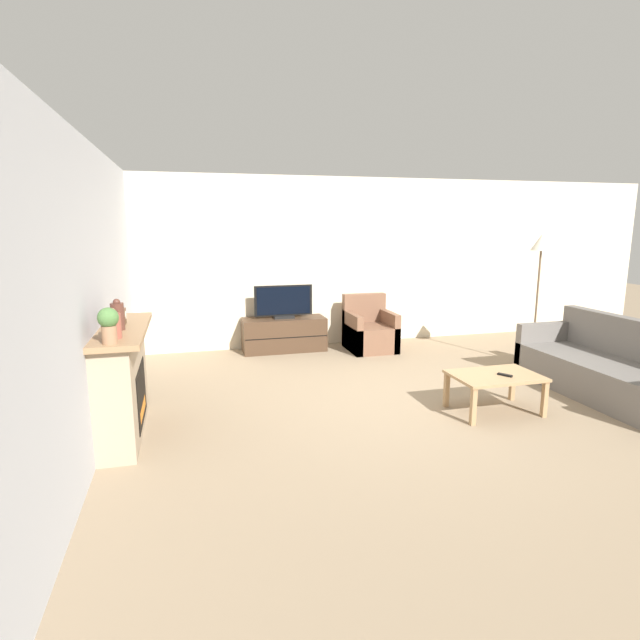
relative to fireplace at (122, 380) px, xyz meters
name	(u,v)px	position (x,y,z in m)	size (l,w,h in m)	color
ground_plane	(406,404)	(2.91, 0.01, -0.52)	(24.00, 24.00, 0.00)	#89755B
wall_back	(331,262)	(2.91, 3.01, 0.83)	(12.00, 0.06, 2.70)	beige
wall_left	(93,293)	(-0.19, 0.01, 0.83)	(0.06, 12.00, 2.70)	silver
fireplace	(122,380)	(0.00, 0.00, 0.00)	(0.44, 1.55, 1.03)	tan
mantel_vase_left	(112,325)	(0.02, -0.46, 0.62)	(0.14, 0.14, 0.26)	#994C3D
mantel_vase_centre_left	(118,316)	(0.02, -0.12, 0.63)	(0.11, 0.11, 0.28)	#512D23
mantel_clock	(122,316)	(0.02, 0.15, 0.58)	(0.08, 0.11, 0.15)	brown
potted_plant	(108,323)	(0.02, -0.66, 0.67)	(0.16, 0.16, 0.29)	#936B4C
tv_stand	(284,334)	(2.06, 2.70, -0.26)	(1.29, 0.49, 0.52)	#422D1E
tv	(284,303)	(2.06, 2.70, 0.23)	(0.91, 0.18, 0.51)	black
armchair	(369,332)	(3.38, 2.43, -0.24)	(0.70, 0.76, 0.86)	brown
coffee_table	(495,379)	(3.71, -0.43, -0.17)	(0.90, 0.61, 0.41)	#A37F56
remote	(505,375)	(3.77, -0.50, -0.10)	(0.11, 0.15, 0.02)	black
couch	(612,372)	(5.29, -0.36, -0.23)	(0.88, 2.18, 0.88)	#66605B
floor_lamp	(541,255)	(5.29, 0.99, 1.02)	(0.30, 0.30, 1.83)	black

